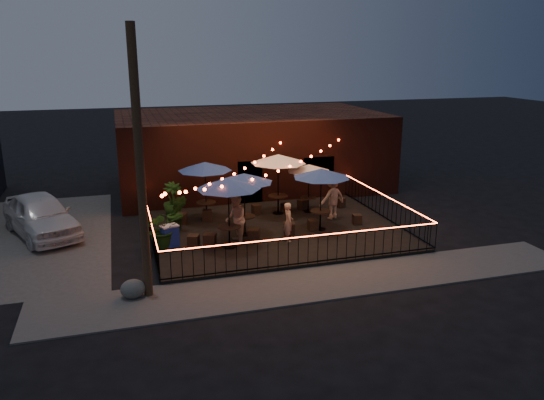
% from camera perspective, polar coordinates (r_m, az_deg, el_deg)
% --- Properties ---
extents(ground, '(110.00, 110.00, 0.00)m').
position_cam_1_polar(ground, '(20.19, 1.90, -5.24)').
color(ground, black).
rests_on(ground, ground).
extents(patio, '(10.00, 8.00, 0.15)m').
position_cam_1_polar(patio, '(21.96, 0.26, -3.26)').
color(patio, black).
rests_on(patio, ground).
extents(sidewalk, '(18.00, 2.50, 0.05)m').
position_cam_1_polar(sidewalk, '(17.37, 5.31, -8.84)').
color(sidewalk, '#43413E').
rests_on(sidewalk, ground).
extents(brick_building, '(14.00, 8.00, 4.00)m').
position_cam_1_polar(brick_building, '(29.20, -2.39, 5.44)').
color(brick_building, '#33130E').
rests_on(brick_building, ground).
extents(utility_pole, '(0.26, 0.26, 8.00)m').
position_cam_1_polar(utility_pole, '(15.62, -14.00, 3.33)').
color(utility_pole, '#392317').
rests_on(utility_pole, ground).
extents(fence_front, '(10.00, 0.04, 1.04)m').
position_cam_1_polar(fence_front, '(18.19, 3.91, -5.45)').
color(fence_front, black).
rests_on(fence_front, patio).
extents(fence_left, '(0.04, 8.00, 1.04)m').
position_cam_1_polar(fence_left, '(20.95, -12.97, -2.93)').
color(fence_left, black).
rests_on(fence_left, patio).
extents(fence_right, '(0.04, 8.00, 1.04)m').
position_cam_1_polar(fence_right, '(23.64, 11.94, -0.72)').
color(fence_right, black).
rests_on(fence_right, patio).
extents(festoon_lights, '(10.02, 8.72, 1.32)m').
position_cam_1_polar(festoon_lights, '(20.74, -2.17, 2.61)').
color(festoon_lights, '#FC320F').
rests_on(festoon_lights, ground).
extents(cafe_table_0, '(2.90, 2.90, 2.64)m').
position_cam_1_polar(cafe_table_0, '(19.24, -4.73, 1.65)').
color(cafe_table_0, black).
rests_on(cafe_table_0, patio).
extents(cafe_table_1, '(2.83, 2.83, 2.55)m').
position_cam_1_polar(cafe_table_1, '(22.66, -7.24, 3.53)').
color(cafe_table_1, black).
rests_on(cafe_table_1, patio).
extents(cafe_table_2, '(2.34, 2.34, 2.51)m').
position_cam_1_polar(cafe_table_2, '(20.59, -3.01, 2.29)').
color(cafe_table_2, black).
rests_on(cafe_table_2, patio).
extents(cafe_table_3, '(3.15, 3.15, 2.71)m').
position_cam_1_polar(cafe_table_3, '(23.31, 0.68, 4.37)').
color(cafe_table_3, black).
rests_on(cafe_table_3, patio).
extents(cafe_table_4, '(2.59, 2.59, 2.55)m').
position_cam_1_polar(cafe_table_4, '(21.29, 5.34, 2.81)').
color(cafe_table_4, black).
rests_on(cafe_table_4, patio).
extents(cafe_table_5, '(2.16, 2.16, 2.20)m').
position_cam_1_polar(cafe_table_5, '(23.74, 3.99, 3.39)').
color(cafe_table_5, black).
rests_on(cafe_table_5, patio).
extents(bistro_chair_0, '(0.52, 0.52, 0.47)m').
position_cam_1_polar(bistro_chair_0, '(20.03, -8.45, -4.40)').
color(bistro_chair_0, black).
rests_on(bistro_chair_0, patio).
extents(bistro_chair_1, '(0.57, 0.57, 0.51)m').
position_cam_1_polar(bistro_chair_1, '(19.98, -6.71, -4.33)').
color(bistro_chair_1, black).
rests_on(bistro_chair_1, patio).
extents(bistro_chair_2, '(0.47, 0.47, 0.47)m').
position_cam_1_polar(bistro_chair_2, '(22.77, -9.64, -1.97)').
color(bistro_chair_2, black).
rests_on(bistro_chair_2, patio).
extents(bistro_chair_3, '(0.47, 0.47, 0.47)m').
position_cam_1_polar(bistro_chair_3, '(23.03, -7.00, -1.65)').
color(bistro_chair_3, black).
rests_on(bistro_chair_3, patio).
extents(bistro_chair_4, '(0.54, 0.54, 0.49)m').
position_cam_1_polar(bistro_chair_4, '(20.45, -1.98, -3.79)').
color(bistro_chair_4, black).
rests_on(bistro_chair_4, patio).
extents(bistro_chair_5, '(0.51, 0.51, 0.50)m').
position_cam_1_polar(bistro_chair_5, '(21.12, 1.88, -3.12)').
color(bistro_chair_5, black).
rests_on(bistro_chair_5, patio).
extents(bistro_chair_6, '(0.40, 0.40, 0.42)m').
position_cam_1_polar(bistro_chair_6, '(23.81, -1.69, -1.01)').
color(bistro_chair_6, black).
rests_on(bistro_chair_6, patio).
extents(bistro_chair_7, '(0.44, 0.44, 0.42)m').
position_cam_1_polar(bistro_chair_7, '(24.05, 1.47, -0.84)').
color(bistro_chair_7, black).
rests_on(bistro_chair_7, patio).
extents(bistro_chair_8, '(0.40, 0.40, 0.45)m').
position_cam_1_polar(bistro_chair_8, '(21.71, 4.43, -2.70)').
color(bistro_chair_8, black).
rests_on(bistro_chair_8, patio).
extents(bistro_chair_9, '(0.41, 0.41, 0.42)m').
position_cam_1_polar(bistro_chair_9, '(22.70, 9.12, -2.06)').
color(bistro_chair_9, black).
rests_on(bistro_chair_9, patio).
extents(bistro_chair_10, '(0.47, 0.47, 0.43)m').
position_cam_1_polar(bistro_chair_10, '(24.59, 3.28, -0.47)').
color(bistro_chair_10, black).
rests_on(bistro_chair_10, patio).
extents(bistro_chair_11, '(0.50, 0.50, 0.46)m').
position_cam_1_polar(bistro_chair_11, '(25.02, 7.32, -0.26)').
color(bistro_chair_11, black).
rests_on(bistro_chair_11, patio).
extents(patron_a, '(0.45, 0.61, 1.52)m').
position_cam_1_polar(patron_a, '(20.33, 1.78, -2.37)').
color(patron_a, '#CDAE8C').
rests_on(patron_a, patio).
extents(patron_b, '(0.87, 1.05, 1.96)m').
position_cam_1_polar(patron_b, '(19.96, -3.94, -2.07)').
color(patron_b, '#D39B8A').
rests_on(patron_b, patio).
extents(patron_c, '(1.39, 1.02, 1.93)m').
position_cam_1_polar(patron_c, '(23.10, 6.50, 0.31)').
color(patron_c, '#D8A68D').
rests_on(patron_c, patio).
extents(potted_shrub_a, '(1.37, 1.21, 1.47)m').
position_cam_1_polar(potted_shrub_a, '(20.06, -11.69, -3.03)').
color(potted_shrub_a, '#0D3D0E').
rests_on(potted_shrub_a, patio).
extents(potted_shrub_b, '(0.91, 0.77, 1.51)m').
position_cam_1_polar(potted_shrub_b, '(21.78, -10.20, -1.38)').
color(potted_shrub_b, '#0C3D0F').
rests_on(potted_shrub_b, patio).
extents(potted_shrub_c, '(1.08, 1.08, 1.54)m').
position_cam_1_polar(potted_shrub_c, '(23.65, -10.61, 0.01)').
color(potted_shrub_c, '#113912').
rests_on(potted_shrub_c, patio).
extents(cooler, '(0.75, 0.64, 0.83)m').
position_cam_1_polar(cooler, '(20.19, -10.93, -3.80)').
color(cooler, '#1D36A8').
rests_on(cooler, patio).
extents(boulder, '(0.85, 0.73, 0.64)m').
position_cam_1_polar(boulder, '(16.72, -14.74, -9.23)').
color(boulder, '#494944').
rests_on(boulder, ground).
extents(car_white, '(3.78, 5.38, 1.70)m').
position_cam_1_polar(car_white, '(23.29, -23.62, -1.50)').
color(car_white, silver).
rests_on(car_white, ground).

